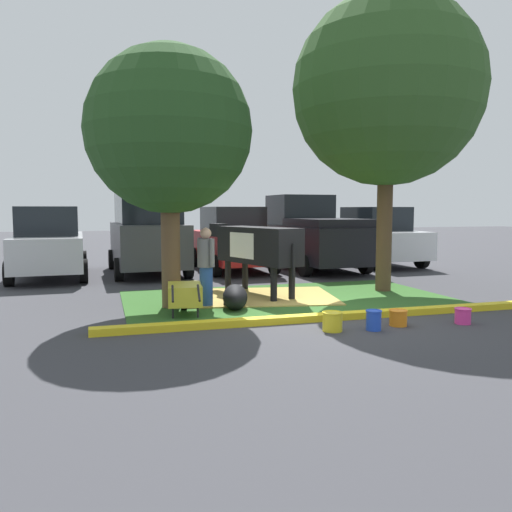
# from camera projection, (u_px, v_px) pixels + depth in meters

# --- Properties ---
(ground_plane) EXTENTS (80.00, 80.00, 0.00)m
(ground_plane) POSITION_uv_depth(u_px,v_px,m) (323.00, 315.00, 9.52)
(ground_plane) COLOR #38383D
(grass_island) EXTENTS (6.94, 4.07, 0.02)m
(grass_island) POSITION_uv_depth(u_px,v_px,m) (288.00, 299.00, 11.18)
(grass_island) COLOR #2D5B23
(grass_island) RESTS_ON ground
(curb_yellow) EXTENTS (8.14, 0.24, 0.12)m
(curb_yellow) POSITION_uv_depth(u_px,v_px,m) (331.00, 317.00, 9.09)
(curb_yellow) COLOR yellow
(curb_yellow) RESTS_ON ground
(hay_bedding) EXTENTS (3.57, 2.93, 0.04)m
(hay_bedding) POSITION_uv_depth(u_px,v_px,m) (260.00, 297.00, 11.35)
(hay_bedding) COLOR tan
(hay_bedding) RESTS_ON ground
(shade_tree_left) EXTENTS (3.21, 3.21, 5.06)m
(shade_tree_left) POSITION_uv_depth(u_px,v_px,m) (169.00, 131.00, 9.90)
(shade_tree_left) COLOR brown
(shade_tree_left) RESTS_ON ground
(shade_tree_right) EXTENTS (4.38, 4.38, 6.87)m
(shade_tree_right) POSITION_uv_depth(u_px,v_px,m) (387.00, 91.00, 11.87)
(shade_tree_right) COLOR #4C3823
(shade_tree_right) RESTS_ON ground
(cow_holstein) EXTENTS (1.48, 3.03, 1.59)m
(cow_holstein) POSITION_uv_depth(u_px,v_px,m) (256.00, 246.00, 11.54)
(cow_holstein) COLOR black
(cow_holstein) RESTS_ON ground
(calf_lying) EXTENTS (0.72, 1.33, 0.48)m
(calf_lying) POSITION_uv_depth(u_px,v_px,m) (235.00, 297.00, 10.10)
(calf_lying) COLOR black
(calf_lying) RESTS_ON ground
(person_handler) EXTENTS (0.34, 0.50, 1.58)m
(person_handler) POSITION_uv_depth(u_px,v_px,m) (206.00, 265.00, 10.19)
(person_handler) COLOR #23478C
(person_handler) RESTS_ON ground
(wheelbarrow) EXTENTS (0.71, 1.62, 0.63)m
(wheelbarrow) POSITION_uv_depth(u_px,v_px,m) (185.00, 295.00, 9.46)
(wheelbarrow) COLOR gold
(wheelbarrow) RESTS_ON ground
(bucket_yellow) EXTENTS (0.34, 0.34, 0.31)m
(bucket_yellow) POSITION_uv_depth(u_px,v_px,m) (332.00, 321.00, 8.25)
(bucket_yellow) COLOR yellow
(bucket_yellow) RESTS_ON ground
(bucket_blue) EXTENTS (0.27, 0.27, 0.33)m
(bucket_blue) POSITION_uv_depth(u_px,v_px,m) (374.00, 320.00, 8.31)
(bucket_blue) COLOR blue
(bucket_blue) RESTS_ON ground
(bucket_orange) EXTENTS (0.32, 0.32, 0.27)m
(bucket_orange) POSITION_uv_depth(u_px,v_px,m) (398.00, 317.00, 8.63)
(bucket_orange) COLOR orange
(bucket_orange) RESTS_ON ground
(bucket_pink) EXTENTS (0.29, 0.29, 0.27)m
(bucket_pink) POSITION_uv_depth(u_px,v_px,m) (463.00, 316.00, 8.78)
(bucket_pink) COLOR #EA3893
(bucket_pink) RESTS_ON ground
(sedan_silver) EXTENTS (2.15, 4.47, 2.02)m
(sedan_silver) POSITION_uv_depth(u_px,v_px,m) (49.00, 243.00, 14.62)
(sedan_silver) COLOR silver
(sedan_silver) RESTS_ON ground
(suv_dark_grey) EXTENTS (2.26, 4.67, 2.52)m
(suv_dark_grey) POSITION_uv_depth(u_px,v_px,m) (147.00, 232.00, 15.57)
(suv_dark_grey) COLOR #3D3D42
(suv_dark_grey) RESTS_ON ground
(sedan_red) EXTENTS (2.15, 4.47, 2.02)m
(sedan_red) POSITION_uv_depth(u_px,v_px,m) (232.00, 239.00, 16.44)
(sedan_red) COLOR red
(sedan_red) RESTS_ON ground
(pickup_truck_black) EXTENTS (2.38, 5.47, 2.42)m
(pickup_truck_black) POSITION_uv_depth(u_px,v_px,m) (310.00, 235.00, 16.90)
(pickup_truck_black) COLOR black
(pickup_truck_black) RESTS_ON ground
(hatchback_white) EXTENTS (2.15, 4.47, 2.02)m
(hatchback_white) POSITION_uv_depth(u_px,v_px,m) (375.00, 237.00, 18.03)
(hatchback_white) COLOR silver
(hatchback_white) RESTS_ON ground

